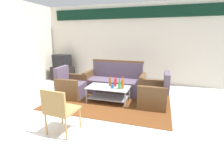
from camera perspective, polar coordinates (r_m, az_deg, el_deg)
The scene contains 15 objects.
ground_plane at distance 3.64m, azimuth -4.34°, elevation -13.19°, with size 14.00×14.00×0.00m, color silver.
wall_back at distance 6.17m, azimuth 5.92°, elevation 12.39°, with size 6.52×0.19×2.80m.
rug at distance 4.48m, azimuth -0.85°, elevation -7.62°, with size 3.12×2.17×0.01m, color brown.
couch at distance 5.02m, azimuth 0.98°, elevation -1.44°, with size 1.82×0.78×0.96m.
armchair_left at distance 4.83m, azimuth -13.98°, elevation -2.84°, with size 0.72×0.78×0.85m.
armchair_right at distance 4.20m, azimuth 14.32°, elevation -5.50°, with size 0.71×0.77×0.85m.
coffee_table at distance 4.32m, azimuth -1.28°, elevation -4.70°, with size 1.10×0.60×0.40m.
bottle_green at distance 4.10m, azimuth 2.59°, elevation -2.25°, with size 0.07×0.07×0.27m.
bottle_orange at distance 4.13m, azimuth 3.71°, elevation -1.93°, with size 0.07×0.07×0.31m.
bottle_red at distance 4.30m, azimuth 1.15°, elevation -1.35°, with size 0.07×0.07×0.28m.
bottle_brown at distance 4.34m, azimuth -0.65°, elevation -1.19°, with size 0.06×0.06×0.29m.
cup at distance 4.16m, azimuth 0.12°, elevation -2.70°, with size 0.08×0.08×0.10m, color #2659A5.
tv_stand at distance 6.84m, azimuth -16.68°, elevation 1.78°, with size 0.80×0.50×0.52m, color black.
television at distance 6.76m, azimuth -16.97°, elevation 5.92°, with size 0.67×0.54×0.48m.
wicker_chair at distance 3.01m, azimuth -17.88°, elevation -9.66°, with size 0.52×0.52×0.84m.
Camera 1 is at (1.19, -3.00, 1.68)m, focal length 26.39 mm.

